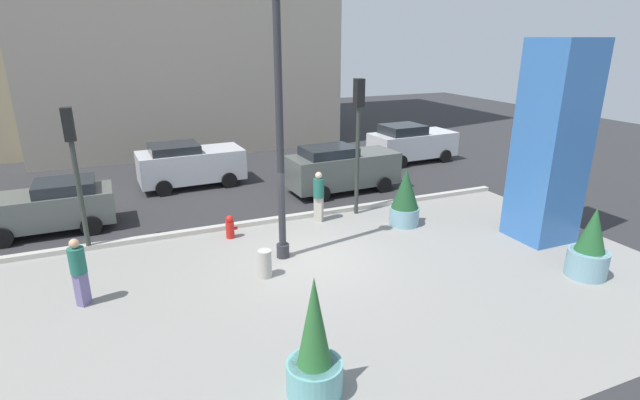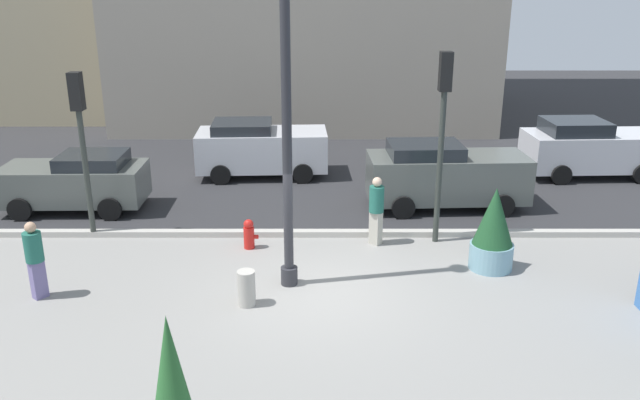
# 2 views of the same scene
# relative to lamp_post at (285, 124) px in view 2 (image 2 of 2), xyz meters

# --- Properties ---
(ground_plane) EXTENTS (60.00, 60.00, 0.00)m
(ground_plane) POSITION_rel_lamp_post_xyz_m (0.68, 3.60, -3.51)
(ground_plane) COLOR #2D2D30
(plaza_pavement) EXTENTS (18.00, 10.00, 0.02)m
(plaza_pavement) POSITION_rel_lamp_post_xyz_m (0.68, -2.40, -3.51)
(plaza_pavement) COLOR gray
(plaza_pavement) RESTS_ON ground_plane
(curb_strip) EXTENTS (18.00, 0.24, 0.16)m
(curb_strip) POSITION_rel_lamp_post_xyz_m (0.68, 2.72, -3.43)
(curb_strip) COLOR #B7B2A8
(curb_strip) RESTS_ON ground_plane
(lamp_post) EXTENTS (0.44, 0.44, 7.19)m
(lamp_post) POSITION_rel_lamp_post_xyz_m (0.00, 0.00, 0.00)
(lamp_post) COLOR #2D2D33
(lamp_post) RESTS_ON ground_plane
(potted_plant_curbside) EXTENTS (0.97, 0.97, 1.92)m
(potted_plant_curbside) POSITION_rel_lamp_post_xyz_m (4.52, 0.80, -2.59)
(potted_plant_curbside) COLOR #7AA8B7
(potted_plant_curbside) RESTS_ON ground_plane
(fire_hydrant) EXTENTS (0.36, 0.26, 0.75)m
(fire_hydrant) POSITION_rel_lamp_post_xyz_m (-1.06, 1.95, -3.14)
(fire_hydrant) COLOR red
(fire_hydrant) RESTS_ON ground_plane
(concrete_bollard) EXTENTS (0.36, 0.36, 0.75)m
(concrete_bollard) POSITION_rel_lamp_post_xyz_m (-0.81, -0.94, -3.14)
(concrete_bollard) COLOR #B2ADA3
(concrete_bollard) RESTS_ON ground_plane
(traffic_light_far_side) EXTENTS (0.28, 0.42, 4.16)m
(traffic_light_far_side) POSITION_rel_lamp_post_xyz_m (-5.09, 2.68, -0.68)
(traffic_light_far_side) COLOR #333833
(traffic_light_far_side) RESTS_ON ground_plane
(traffic_light_corner) EXTENTS (0.28, 0.42, 4.66)m
(traffic_light_corner) POSITION_rel_lamp_post_xyz_m (3.54, 2.39, -0.38)
(traffic_light_corner) COLOR #333833
(traffic_light_corner) RESTS_ON ground_plane
(car_far_lane) EXTENTS (4.52, 2.11, 1.89)m
(car_far_lane) POSITION_rel_lamp_post_xyz_m (4.20, 4.96, -2.55)
(car_far_lane) COLOR #565B56
(car_far_lane) RESTS_ON ground_plane
(car_intersection) EXTENTS (3.94, 1.98, 1.63)m
(car_intersection) POSITION_rel_lamp_post_xyz_m (-6.19, 4.74, -2.68)
(car_intersection) COLOR #565B56
(car_intersection) RESTS_ON ground_plane
(car_curb_west) EXTENTS (4.30, 2.26, 1.82)m
(car_curb_west) POSITION_rel_lamp_post_xyz_m (-1.30, 8.11, -2.57)
(car_curb_west) COLOR silver
(car_curb_west) RESTS_ON ground_plane
(car_passing_lane) EXTENTS (4.34, 2.25, 1.88)m
(car_passing_lane) POSITION_rel_lamp_post_xyz_m (9.52, 8.09, -2.57)
(car_passing_lane) COLOR silver
(car_passing_lane) RESTS_ON ground_plane
(pedestrian_by_curb) EXTENTS (0.51, 0.51, 1.67)m
(pedestrian_by_curb) POSITION_rel_lamp_post_xyz_m (-5.11, -0.61, -2.58)
(pedestrian_by_curb) COLOR slate
(pedestrian_by_curb) RESTS_ON ground_plane
(pedestrian_crossing) EXTENTS (0.51, 0.51, 1.73)m
(pedestrian_crossing) POSITION_rel_lamp_post_xyz_m (2.03, 2.21, -2.55)
(pedestrian_crossing) COLOR #B2AD9E
(pedestrian_crossing) RESTS_ON ground_plane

